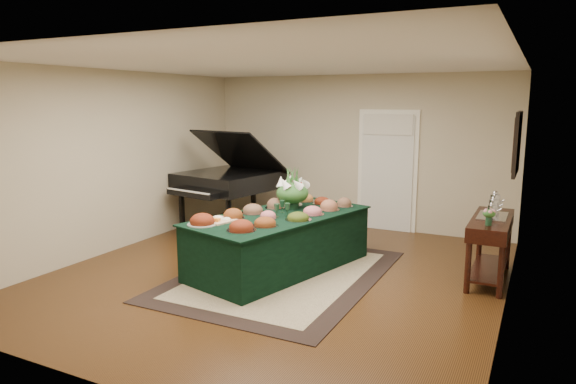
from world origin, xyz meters
The scene contains 14 objects.
ground centered at (0.00, 0.00, 0.00)m, with size 6.00×6.00×0.00m, color black.
area_rug centered at (0.07, 0.00, 0.01)m, with size 2.37×3.31×0.01m.
kitchen_doorway centered at (0.60, 2.97, 1.02)m, with size 1.05×0.07×2.10m.
buffet_table centered at (-0.07, 0.19, 0.38)m, with size 1.83×2.79×0.75m.
food_platters centered at (-0.10, 0.19, 0.80)m, with size 1.49×2.29×0.15m.
cutting_board centered at (-0.59, -0.46, 0.79)m, with size 0.44×0.44×0.10m.
green_goblets centered at (-0.02, 0.17, 0.84)m, with size 0.23×0.33×0.18m.
floral_centerpiece centered at (-0.10, 0.65, 1.03)m, with size 0.47×0.47×0.47m.
grand_piano centered at (-1.90, 1.77, 0.88)m, with size 1.78×1.92×1.76m.
wicker_basket centered at (-1.13, 1.43, 0.13)m, with size 0.41×0.41×0.26m, color olive.
mahogany_sideboard centered at (2.50, 0.99, 0.63)m, with size 0.45×1.39×0.81m.
tea_service centered at (2.50, 1.09, 0.93)m, with size 0.34×0.58×0.30m.
pink_bouquet centered at (2.50, 0.54, 0.95)m, with size 0.16×0.16×0.20m.
wall_painting centered at (2.72, 0.99, 1.75)m, with size 0.05×0.95×0.75m.
Camera 1 is at (3.00, -5.72, 2.25)m, focal length 32.00 mm.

